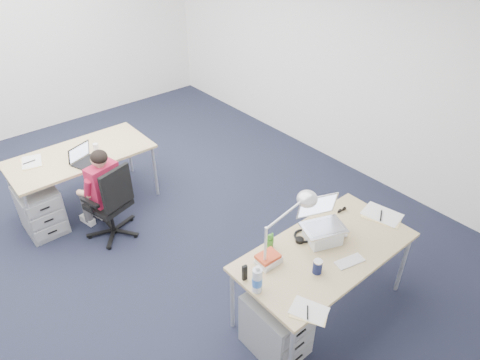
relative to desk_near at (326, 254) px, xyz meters
name	(u,v)px	position (x,y,z in m)	size (l,w,h in m)	color
floor	(146,239)	(-0.77, 1.87, -0.68)	(7.00, 7.00, 0.00)	black
room	(122,97)	(-0.77, 1.87, 1.03)	(6.02, 7.02, 2.80)	white
desk_near	(326,254)	(0.00, 0.00, 0.00)	(1.60, 0.80, 0.73)	tan
desk_far	(80,157)	(-0.97, 2.89, 0.00)	(1.60, 0.80, 0.73)	tan
office_chair	(113,216)	(-0.99, 2.18, -0.42)	(0.72, 0.72, 0.92)	black
seated_person	(100,190)	(-1.02, 2.33, -0.14)	(0.40, 0.62, 1.07)	#AA1839
drawer_pedestal_near	(276,325)	(-0.60, -0.04, -0.41)	(0.40, 0.50, 0.55)	#989C9D
drawer_pedestal_far	(41,210)	(-1.57, 2.78, -0.41)	(0.40, 0.50, 0.55)	#989C9D
silver_laptop	(324,223)	(0.07, 0.11, 0.24)	(0.36, 0.28, 0.38)	silver
wireless_keyboard	(350,261)	(0.04, -0.22, 0.05)	(0.25, 0.10, 0.01)	white
computer_mouse	(343,233)	(0.26, 0.03, 0.06)	(0.06, 0.10, 0.04)	white
headphones	(304,235)	(-0.03, 0.24, 0.07)	(0.23, 0.18, 0.04)	black
can_koozie	(317,267)	(-0.26, -0.12, 0.11)	(0.08, 0.08, 0.12)	#151C42
water_bottle	(257,279)	(-0.75, 0.05, 0.17)	(0.08, 0.08, 0.25)	silver
bear_figurine	(270,240)	(-0.34, 0.33, 0.12)	(0.08, 0.06, 0.15)	#226B1C
book_stack	(268,259)	(-0.49, 0.20, 0.09)	(0.19, 0.15, 0.09)	silver
cordless_phone	(245,273)	(-0.75, 0.19, 0.12)	(0.04, 0.02, 0.15)	black
papers_left	(309,312)	(-0.60, -0.35, 0.05)	(0.18, 0.26, 0.01)	#F6DB8E
papers_right	(382,216)	(0.75, -0.04, 0.05)	(0.24, 0.34, 0.01)	#F6DB8E
sunglasses	(342,210)	(0.52, 0.25, 0.06)	(0.11, 0.05, 0.03)	black
desk_lamp	(281,232)	(-0.37, 0.19, 0.33)	(0.50, 0.18, 0.57)	silver
dark_laptop	(85,154)	(-0.98, 2.65, 0.15)	(0.29, 0.29, 0.21)	black
far_cup	(96,147)	(-0.78, 2.84, 0.09)	(0.06, 0.06, 0.09)	white
far_papers	(31,162)	(-1.46, 3.05, 0.05)	(0.20, 0.29, 0.01)	white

